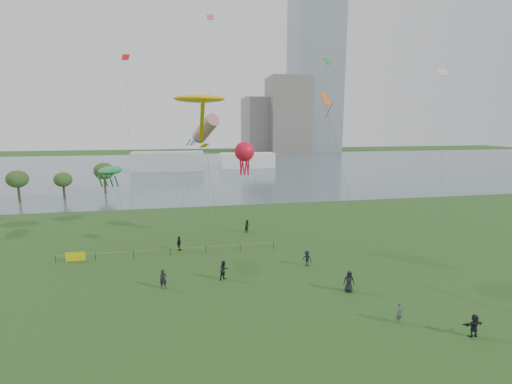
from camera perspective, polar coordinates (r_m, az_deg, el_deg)
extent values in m
plane|color=#1B3E13|center=(30.21, 3.81, -18.62)|extent=(400.00, 400.00, 0.00)
cube|color=slate|center=(126.55, -7.79, 3.69)|extent=(400.00, 120.00, 0.08)
cube|color=gray|center=(210.35, 9.15, 22.75)|extent=(24.00, 24.00, 120.00)
cube|color=slate|center=(194.87, 4.89, 11.67)|extent=(20.00, 20.00, 38.00)
cube|color=slate|center=(197.38, 0.41, 10.24)|extent=(16.00, 18.00, 28.00)
cube|color=silver|center=(121.18, -13.37, 4.63)|extent=(22.00, 8.00, 6.00)
cube|color=white|center=(125.85, -1.36, 4.88)|extent=(18.00, 7.00, 5.00)
cylinder|color=#342418|center=(82.53, -27.41, -0.14)|extent=(0.44, 0.44, 2.39)
ellipsoid|color=#365521|center=(82.14, -27.57, 1.70)|extent=(3.40, 3.40, 2.87)
cylinder|color=#342418|center=(83.63, -32.64, -0.38)|extent=(0.44, 0.44, 2.73)
ellipsoid|color=#365521|center=(83.20, -32.85, 1.69)|extent=(3.88, 3.88, 3.27)
cylinder|color=#342418|center=(85.70, -22.20, 0.80)|extent=(0.44, 0.44, 2.96)
ellipsoid|color=#365521|center=(85.25, -22.35, 3.01)|extent=(4.21, 4.21, 3.55)
cylinder|color=black|center=(45.66, -28.46, -9.04)|extent=(0.07, 0.07, 0.85)
cylinder|color=black|center=(44.60, -23.50, -9.08)|extent=(0.07, 0.07, 0.85)
cylinder|color=black|center=(43.89, -18.34, -9.04)|extent=(0.07, 0.07, 0.85)
cylinder|color=black|center=(43.53, -13.05, -8.94)|extent=(0.07, 0.07, 0.85)
cylinder|color=black|center=(43.53, -7.72, -8.75)|extent=(0.07, 0.07, 0.85)
cylinder|color=black|center=(43.90, -2.45, -8.50)|extent=(0.07, 0.07, 0.85)
cylinder|color=black|center=(44.63, 2.69, -8.18)|extent=(0.07, 0.07, 0.85)
cylinder|color=gold|center=(43.42, -13.07, -8.53)|extent=(24.00, 0.03, 0.03)
cube|color=yellow|center=(45.05, -26.02, -8.92)|extent=(2.00, 0.04, 1.00)
imported|color=#505157|center=(30.92, 21.20, -16.89)|extent=(0.71, 0.61, 1.65)
imported|color=black|center=(36.16, -4.96, -11.90)|extent=(1.15, 1.09, 1.88)
imported|color=black|center=(39.70, 7.84, -10.06)|extent=(1.19, 1.19, 1.66)
imported|color=black|center=(44.81, -11.75, -7.74)|extent=(0.78, 1.08, 1.70)
imported|color=black|center=(34.64, 14.12, -13.18)|extent=(1.10, 0.91, 1.93)
imported|color=black|center=(31.34, 30.52, -17.30)|extent=(1.55, 0.52, 1.66)
imported|color=black|center=(35.31, -14.08, -12.87)|extent=(0.71, 0.53, 1.76)
imported|color=black|center=(50.89, -1.31, -5.27)|extent=(1.09, 1.07, 1.77)
cylinder|color=#3F3F42|center=(40.44, -6.91, 1.82)|extent=(2.01, 2.25, 17.32)
ellipsoid|color=#FFAD0D|center=(41.13, -8.71, 14.02)|extent=(5.48, 3.43, 0.86)
cube|color=#FFAD0D|center=(36.85, -8.33, 10.72)|extent=(0.36, 6.98, 4.09)
cube|color=#FFAD0D|center=(33.10, -7.91, 7.14)|extent=(0.95, 0.95, 0.42)
cylinder|color=#3F3F42|center=(45.59, -10.66, 0.63)|extent=(5.22, 3.91, 14.09)
cylinder|color=red|center=(46.97, -7.76, 9.63)|extent=(3.58, 5.05, 3.75)
cylinder|color=#1844AE|center=(45.76, -9.39, 7.56)|extent=(0.60, 1.13, 0.88)
cylinder|color=#1844AE|center=(46.14, -9.75, 7.57)|extent=(0.60, 1.13, 0.88)
cylinder|color=#1844AE|center=(45.98, -10.31, 7.54)|extent=(0.60, 1.13, 0.88)
cylinder|color=#1844AE|center=(45.51, -10.30, 7.52)|extent=(0.60, 1.13, 0.88)
cylinder|color=#1844AE|center=(45.38, -9.73, 7.52)|extent=(0.60, 1.13, 0.88)
cylinder|color=#3F3F42|center=(43.96, -19.56, -3.22)|extent=(3.02, 3.30, 9.50)
ellipsoid|color=#18863C|center=(44.99, -21.51, 3.11)|extent=(2.42, 4.36, 0.85)
cylinder|color=#18863C|center=(43.72, -22.82, 1.50)|extent=(0.16, 1.79, 1.54)
cylinder|color=#18863C|center=(43.61, -22.11, 1.53)|extent=(0.16, 1.79, 1.54)
cylinder|color=#18863C|center=(43.51, -21.40, 1.56)|extent=(0.16, 1.79, 1.54)
cylinder|color=#18863C|center=(43.41, -20.69, 1.59)|extent=(0.16, 1.79, 1.54)
cylinder|color=#3F3F42|center=(42.50, 1.48, -1.78)|extent=(3.51, 8.45, 11.36)
sphere|color=red|center=(45.47, -1.79, 6.25)|extent=(2.43, 2.43, 2.43)
cylinder|color=red|center=(45.70, -1.16, 4.26)|extent=(0.18, 0.54, 2.60)
cylinder|color=red|center=(46.08, -1.56, 4.31)|extent=(0.49, 0.36, 2.61)
cylinder|color=red|center=(46.00, -2.17, 4.30)|extent=(0.49, 0.36, 2.61)
cylinder|color=red|center=(45.54, -2.40, 4.23)|extent=(0.18, 0.54, 2.60)
cylinder|color=red|center=(45.15, -2.00, 4.18)|extent=(0.49, 0.36, 2.61)
cylinder|color=red|center=(45.23, -1.38, 4.20)|extent=(0.49, 0.36, 2.61)
cylinder|color=#3F3F42|center=(30.35, 14.44, -1.75)|extent=(0.08, 12.59, 16.87)
cube|color=orange|center=(35.55, 10.68, 13.80)|extent=(1.37, 1.37, 1.12)
cylinder|color=orange|center=(34.66, 11.18, 12.22)|extent=(0.08, 1.58, 1.35)
cube|color=red|center=(51.05, -19.44, 18.98)|extent=(1.04, 1.00, 0.76)
cube|color=#198C2D|center=(44.44, 10.77, 19.22)|extent=(0.93, 0.60, 0.76)
cube|color=#E5598C|center=(51.88, -7.03, 25.15)|extent=(1.05, 0.96, 0.76)
cube|color=white|center=(46.61, 26.77, 16.16)|extent=(0.97, 0.68, 0.76)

